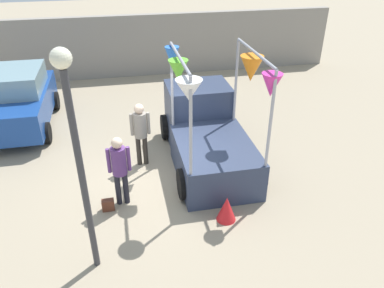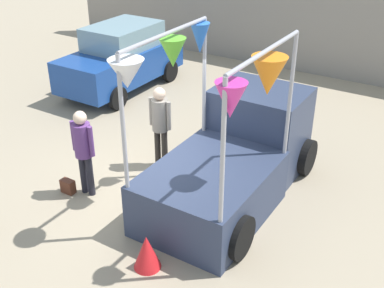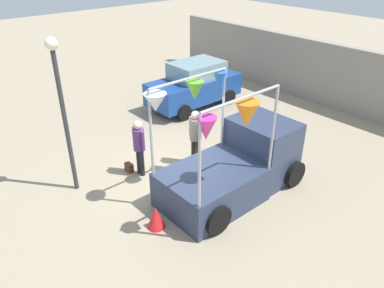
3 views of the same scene
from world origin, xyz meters
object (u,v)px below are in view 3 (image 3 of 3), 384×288
person_customer (139,143)px  street_lamp (61,98)px  person_vendor (195,132)px  vendor_truck (238,162)px  parked_car (195,85)px  handbag (129,167)px  folded_kite_bundle_crimson (156,217)px

person_customer → street_lamp: 2.53m
person_vendor → vendor_truck: bearing=0.6°
person_customer → vendor_truck: bearing=34.6°
person_vendor → street_lamp: bearing=-109.4°
parked_car → street_lamp: street_lamp is taller
parked_car → handbag: parked_car is taller
person_customer → handbag: 1.02m
person_customer → handbag: size_ratio=6.30×
person_vendor → handbag: (-0.96, -1.83, -0.96)m
person_vendor → folded_kite_bundle_crimson: person_vendor is taller
vendor_truck → street_lamp: bearing=-130.8°
vendor_truck → street_lamp: size_ratio=0.96×
person_customer → person_vendor: 1.74m
parked_car → person_customer: (2.96, -4.73, 0.13)m
person_vendor → street_lamp: size_ratio=0.42×
person_customer → handbag: (-0.35, -0.20, -0.93)m
vendor_truck → folded_kite_bundle_crimson: 2.78m
parked_car → person_customer: 5.58m
parked_car → handbag: bearing=-62.1°
handbag → parked_car: bearing=117.9°
person_vendor → folded_kite_bundle_crimson: bearing=-59.0°
folded_kite_bundle_crimson → street_lamp: bearing=-165.4°
person_vendor → person_customer: bearing=-110.7°
folded_kite_bundle_crimson → parked_car: bearing=131.9°
parked_car → folded_kite_bundle_crimson: size_ratio=6.67×
parked_car → handbag: size_ratio=14.29×
person_vendor → parked_car: bearing=139.0°
vendor_truck → person_customer: vendor_truck is taller
person_customer → folded_kite_bundle_crimson: (2.24, -1.07, -0.77)m
vendor_truck → handbag: 3.39m
vendor_truck → street_lamp: (-2.98, -3.45, 1.87)m
handbag → folded_kite_bundle_crimson: size_ratio=0.47×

